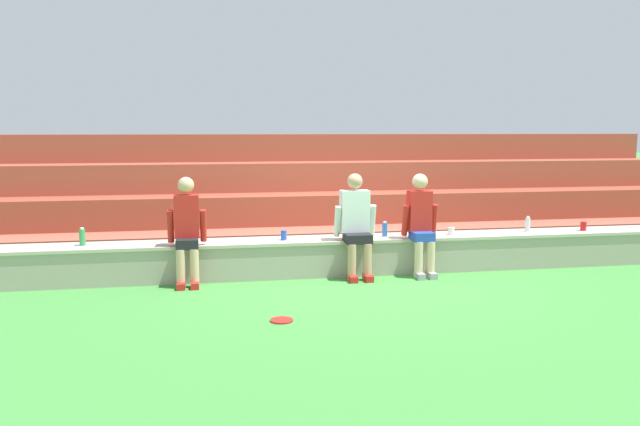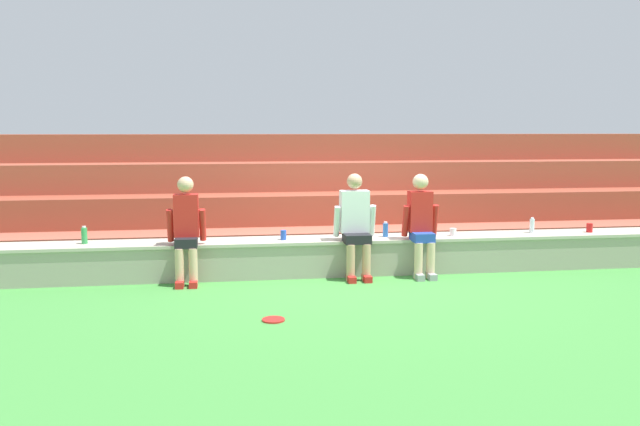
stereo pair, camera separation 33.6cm
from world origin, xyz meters
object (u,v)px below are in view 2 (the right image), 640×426
object	(u,v)px
person_far_left	(186,228)
water_bottle_mid_left	(385,230)
plastic_cup_middle	(453,232)
plastic_cup_left_end	(283,235)
person_left_of_center	(356,223)
water_bottle_near_right	(84,235)
plastic_cup_right_end	(590,228)
person_center	(421,223)
water_bottle_center_gap	(532,226)
frisbee	(273,320)

from	to	relation	value
person_far_left	water_bottle_mid_left	world-z (taller)	person_far_left
plastic_cup_middle	plastic_cup_left_end	world-z (taller)	plastic_cup_left_end
person_left_of_center	water_bottle_near_right	world-z (taller)	person_left_of_center
person_far_left	water_bottle_near_right	distance (m)	1.35
water_bottle_mid_left	plastic_cup_right_end	world-z (taller)	water_bottle_mid_left
person_center	plastic_cup_left_end	world-z (taller)	person_center
person_left_of_center	water_bottle_center_gap	world-z (taller)	person_left_of_center
person_center	water_bottle_mid_left	distance (m)	0.53
person_center	plastic_cup_middle	size ratio (longest dim) A/B	12.81
water_bottle_mid_left	water_bottle_center_gap	bearing A→B (deg)	1.09
water_bottle_center_gap	plastic_cup_left_end	world-z (taller)	water_bottle_center_gap
water_bottle_near_right	plastic_cup_middle	size ratio (longest dim) A/B	2.16
person_far_left	person_center	xyz separation A→B (m)	(3.05, -0.02, 0.00)
person_center	water_bottle_center_gap	bearing A→B (deg)	11.42
water_bottle_near_right	frisbee	bearing A→B (deg)	-42.24
person_left_of_center	water_bottle_mid_left	xyz separation A→B (m)	(0.47, 0.27, -0.14)
person_left_of_center	water_bottle_near_right	xyz separation A→B (m)	(-3.48, 0.30, -0.13)
water_bottle_near_right	person_center	bearing A→B (deg)	-4.48
person_center	plastic_cup_left_end	distance (m)	1.83
water_bottle_near_right	plastic_cup_left_end	xyz separation A→B (m)	(2.55, -0.08, -0.04)
person_center	water_bottle_near_right	world-z (taller)	person_center
water_bottle_center_gap	plastic_cup_right_end	xyz separation A→B (m)	(0.84, -0.07, -0.04)
water_bottle_near_right	plastic_cup_right_end	distance (m)	6.93
person_center	plastic_cup_right_end	bearing A→B (deg)	6.14
plastic_cup_right_end	plastic_cup_left_end	xyz separation A→B (m)	(-4.38, -0.01, 0.00)
person_left_of_center	water_bottle_near_right	distance (m)	3.50
water_bottle_center_gap	frisbee	size ratio (longest dim) A/B	0.94
plastic_cup_left_end	person_left_of_center	bearing A→B (deg)	-13.52
water_bottle_near_right	plastic_cup_right_end	bearing A→B (deg)	-0.54
water_bottle_center_gap	frisbee	bearing A→B (deg)	-151.47
person_far_left	person_left_of_center	bearing A→B (deg)	0.56
person_far_left	water_bottle_center_gap	xyz separation A→B (m)	(4.79, 0.33, -0.12)
person_center	plastic_cup_left_end	bearing A→B (deg)	171.65
person_left_of_center	plastic_cup_left_end	xyz separation A→B (m)	(-0.93, 0.22, -0.18)
frisbee	plastic_cup_middle	bearing A→B (deg)	37.06
water_bottle_center_gap	water_bottle_near_right	bearing A→B (deg)	-179.91
frisbee	water_bottle_mid_left	bearing A→B (deg)	50.53
plastic_cup_middle	plastic_cup_left_end	size ratio (longest dim) A/B	0.82
frisbee	water_bottle_center_gap	bearing A→B (deg)	28.53
frisbee	person_left_of_center	bearing A→B (deg)	55.71
water_bottle_mid_left	plastic_cup_left_end	world-z (taller)	water_bottle_mid_left
person_center	person_far_left	bearing A→B (deg)	179.61
person_far_left	water_bottle_center_gap	bearing A→B (deg)	3.94
person_center	frisbee	xyz separation A→B (m)	(-2.08, -1.73, -0.71)
plastic_cup_right_end	water_bottle_mid_left	bearing A→B (deg)	179.36
plastic_cup_middle	person_left_of_center	bearing A→B (deg)	-171.58
person_far_left	plastic_cup_left_end	size ratio (longest dim) A/B	10.44
plastic_cup_middle	frisbee	world-z (taller)	plastic_cup_middle
water_bottle_center_gap	frisbee	xyz separation A→B (m)	(-3.82, -2.08, -0.58)
water_bottle_near_right	water_bottle_center_gap	distance (m)	6.10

